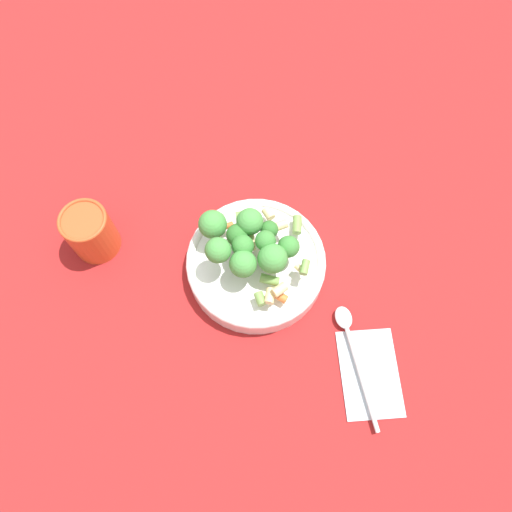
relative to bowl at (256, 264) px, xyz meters
The scene contains 6 objects.
ground_plane 0.02m from the bowl, ahead, with size 3.00×3.00×0.00m, color maroon.
bowl is the anchor object (origin of this frame).
pasta_salad 0.06m from the bowl, 119.52° to the right, with size 0.16×0.17×0.08m.
cup 0.27m from the bowl, 94.37° to the right, with size 0.08×0.08×0.09m.
napkin 0.24m from the bowl, 50.34° to the left, with size 0.14×0.11×0.01m.
spoon 0.19m from the bowl, 53.91° to the left, with size 0.19×0.07×0.01m.
Camera 1 is at (0.30, 0.03, 0.76)m, focal length 35.00 mm.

